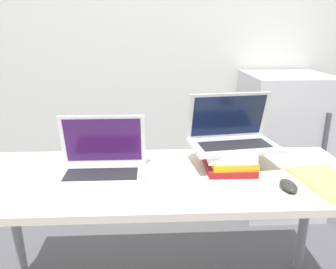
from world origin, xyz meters
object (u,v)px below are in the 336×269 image
(wireless_keyboard, at_px, (239,189))
(notepad, at_px, (330,182))
(book_stack, at_px, (229,158))
(laptop_left, at_px, (102,163))
(laptop_on_books, at_px, (232,135))
(mini_fridge, at_px, (281,144))
(mouse, at_px, (288,186))

(wireless_keyboard, relative_size, notepad, 0.77)
(book_stack, xyz_separation_m, wireless_keyboard, (-0.01, -0.22, -0.04))
(laptop_left, relative_size, laptop_on_books, 0.91)
(book_stack, bearing_deg, wireless_keyboard, -91.70)
(laptop_left, distance_m, laptop_on_books, 0.58)
(laptop_left, xyz_separation_m, notepad, (0.92, -0.14, -0.04))
(laptop_left, xyz_separation_m, wireless_keyboard, (0.54, -0.19, -0.04))
(laptop_left, bearing_deg, laptop_on_books, 7.39)
(laptop_on_books, bearing_deg, mini_fridge, 55.21)
(laptop_left, distance_m, mouse, 0.75)
(laptop_on_books, xyz_separation_m, mini_fridge, (0.58, 0.83, -0.34))
(laptop_left, distance_m, book_stack, 0.55)
(laptop_on_books, relative_size, notepad, 1.15)
(laptop_left, height_order, book_stack, laptop_left)
(mini_fridge, bearing_deg, laptop_on_books, -124.79)
(wireless_keyboard, height_order, mini_fridge, mini_fridge)
(mouse, bearing_deg, laptop_left, 166.15)
(mini_fridge, bearing_deg, book_stack, -124.37)
(mouse, distance_m, notepad, 0.19)
(book_stack, xyz_separation_m, mini_fridge, (0.60, 0.87, -0.25))
(mini_fridge, bearing_deg, mouse, -110.74)
(book_stack, xyz_separation_m, mouse, (0.18, -0.22, -0.03))
(mouse, bearing_deg, book_stack, 130.58)
(wireless_keyboard, distance_m, mini_fridge, 1.26)
(mouse, relative_size, mini_fridge, 0.10)
(laptop_left, height_order, laptop_on_books, laptop_on_books)
(notepad, distance_m, mini_fridge, 1.09)
(laptop_on_books, relative_size, mouse, 3.81)
(wireless_keyboard, bearing_deg, mouse, 1.49)
(wireless_keyboard, bearing_deg, notepad, 6.75)
(book_stack, distance_m, laptop_on_books, 0.10)
(laptop_left, bearing_deg, wireless_keyboard, -18.92)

